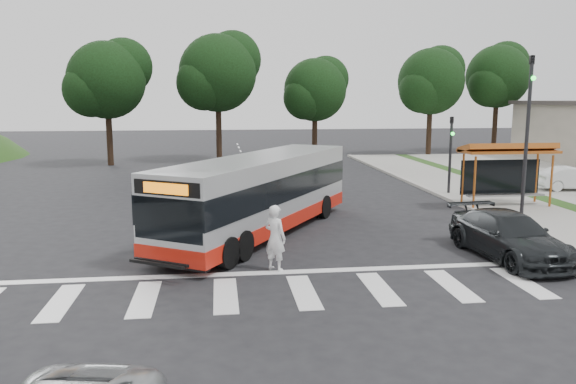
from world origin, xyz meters
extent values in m
plane|color=black|center=(0.00, 0.00, 0.00)|extent=(140.00, 140.00, 0.00)
cube|color=gray|center=(11.00, 8.00, 0.06)|extent=(4.00, 40.00, 0.12)
cube|color=#9E9991|center=(9.00, 8.00, 0.07)|extent=(0.30, 40.00, 0.15)
cube|color=maroon|center=(9.00, -2.00, 0.08)|extent=(0.32, 6.00, 0.15)
cube|color=silver|center=(0.00, -5.00, 0.01)|extent=(18.00, 2.60, 0.01)
cylinder|color=#A6521B|center=(9.00, 4.40, 1.27)|extent=(0.10, 0.10, 2.30)
cylinder|color=#A6521B|center=(12.60, 4.40, 1.27)|extent=(0.10, 0.10, 2.30)
cylinder|color=#A6521B|center=(9.00, 5.60, 1.27)|extent=(0.10, 0.10, 2.30)
cylinder|color=#A6521B|center=(12.60, 5.60, 1.27)|extent=(0.10, 0.10, 2.30)
cube|color=#A6521B|center=(10.80, 5.00, 2.57)|extent=(4.20, 1.60, 0.12)
cube|color=#A6521B|center=(10.80, 5.05, 2.72)|extent=(4.20, 1.32, 0.51)
cube|color=black|center=(10.80, 5.60, 1.32)|extent=(3.80, 0.06, 1.60)
cube|color=gray|center=(10.80, 5.00, 0.57)|extent=(3.60, 0.40, 0.08)
cylinder|color=black|center=(9.60, 1.50, 3.25)|extent=(0.14, 0.14, 6.50)
imported|color=black|center=(9.60, 1.50, 6.00)|extent=(0.16, 0.20, 1.00)
sphere|color=#19E533|center=(9.60, 1.32, 5.65)|extent=(0.18, 0.18, 0.18)
cylinder|color=black|center=(9.60, 8.50, 2.00)|extent=(0.14, 0.14, 4.00)
imported|color=black|center=(9.60, 8.50, 3.50)|extent=(0.16, 0.20, 1.00)
sphere|color=#19E533|center=(9.60, 8.32, 3.15)|extent=(0.18, 0.18, 0.18)
cylinder|color=black|center=(16.00, 28.00, 2.30)|extent=(0.44, 0.44, 4.40)
sphere|color=black|center=(16.00, 28.00, 6.30)|extent=(5.60, 5.60, 5.60)
sphere|color=black|center=(17.12, 28.84, 7.30)|extent=(4.20, 4.20, 4.20)
sphere|color=black|center=(15.02, 27.30, 5.60)|extent=(3.92, 3.92, 3.92)
cylinder|color=black|center=(23.00, 30.00, 2.42)|extent=(0.44, 0.44, 4.84)
sphere|color=black|center=(23.00, 30.00, 6.82)|extent=(5.60, 5.60, 5.60)
sphere|color=black|center=(24.12, 30.84, 7.92)|extent=(4.20, 4.20, 4.20)
sphere|color=black|center=(22.02, 29.30, 6.05)|extent=(3.92, 3.92, 3.92)
cylinder|color=black|center=(-2.00, 26.00, 2.42)|extent=(0.44, 0.44, 4.84)
sphere|color=black|center=(-2.00, 26.00, 6.82)|extent=(6.00, 6.00, 6.00)
sphere|color=black|center=(-0.80, 26.90, 7.92)|extent=(4.50, 4.50, 4.50)
sphere|color=black|center=(-3.05, 25.25, 6.05)|extent=(4.20, 4.20, 4.20)
cylinder|color=black|center=(6.00, 28.00, 1.98)|extent=(0.44, 0.44, 3.96)
sphere|color=black|center=(6.00, 28.00, 5.58)|extent=(5.20, 5.20, 5.20)
sphere|color=black|center=(7.04, 28.78, 6.48)|extent=(3.90, 3.90, 3.90)
sphere|color=black|center=(5.09, 27.35, 4.95)|extent=(3.64, 3.64, 3.64)
cylinder|color=black|center=(-10.00, 24.00, 2.20)|extent=(0.44, 0.44, 4.40)
sphere|color=black|center=(-10.00, 24.00, 6.20)|extent=(5.60, 5.60, 5.60)
sphere|color=black|center=(-8.88, 24.84, 7.20)|extent=(4.20, 4.20, 4.20)
sphere|color=black|center=(-10.98, 23.30, 5.50)|extent=(3.92, 3.92, 3.92)
imported|color=white|center=(-0.54, -3.05, 0.96)|extent=(0.83, 0.81, 1.92)
imported|color=black|center=(6.78, -2.71, 0.71)|extent=(2.43, 5.03, 1.41)
imported|color=silver|center=(16.54, 8.64, 0.71)|extent=(3.83, 1.68, 1.22)
camera|label=1|loc=(-2.12, -18.63, 4.93)|focal=35.00mm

